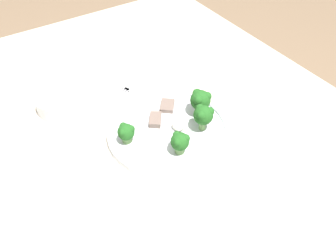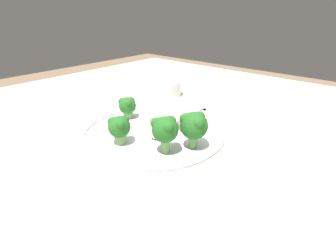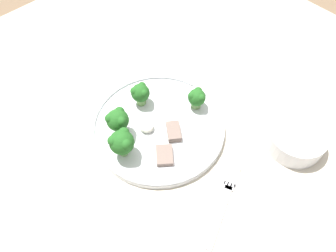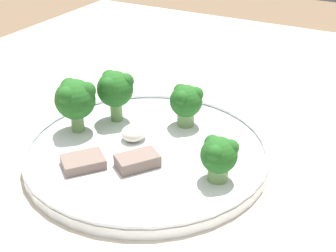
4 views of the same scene
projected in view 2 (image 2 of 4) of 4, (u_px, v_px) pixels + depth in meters
The scene contains 11 objects.
table at pixel (142, 153), 0.65m from camera, with size 1.29×1.14×0.74m.
dinner_plate at pixel (153, 134), 0.54m from camera, with size 0.29×0.29×0.02m.
fork at pixel (219, 112), 0.68m from camera, with size 0.09×0.17×0.00m.
cream_bowl at pixel (161, 88), 0.80m from camera, with size 0.12×0.12×0.05m.
broccoli_floret_near_rim_left at pixel (127, 106), 0.60m from camera, with size 0.04×0.04×0.05m.
broccoli_floret_center_left at pixel (194, 125), 0.47m from camera, with size 0.05×0.05×0.07m.
broccoli_floret_back_left at pixel (119, 127), 0.49m from camera, with size 0.04×0.04×0.06m.
broccoli_floret_front_left at pixel (165, 129), 0.45m from camera, with size 0.05×0.05×0.07m.
meat_slice_front_slice at pixel (189, 126), 0.56m from camera, with size 0.06×0.06×0.01m.
meat_slice_middle_slice at pixel (161, 123), 0.57m from camera, with size 0.05×0.05×0.01m.
sauce_dollop at pixel (158, 134), 0.52m from camera, with size 0.03×0.03×0.02m.
Camera 2 is at (-0.39, -0.42, 0.99)m, focal length 28.00 mm.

